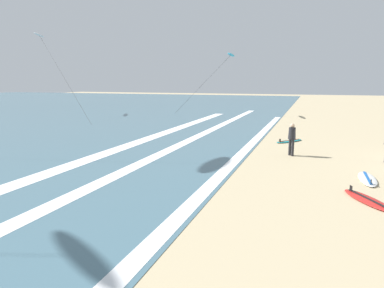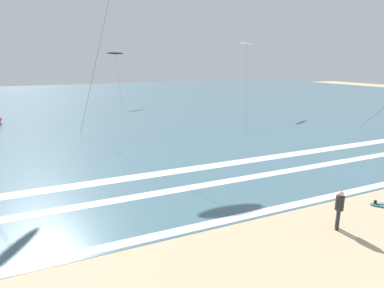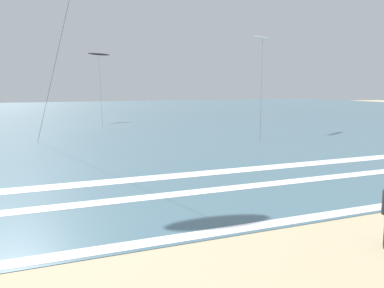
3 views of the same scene
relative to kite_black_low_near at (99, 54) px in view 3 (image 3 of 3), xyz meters
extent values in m
cube|color=#476B7A|center=(-0.31, 4.09, -7.64)|extent=(140.00, 90.00, 0.01)
cube|color=white|center=(-1.29, -40.51, -7.63)|extent=(38.99, 0.52, 0.01)
cube|color=white|center=(-1.59, -36.69, -7.63)|extent=(53.06, 0.68, 0.01)
cube|color=white|center=(1.63, -34.00, -7.63)|extent=(36.10, 0.93, 0.01)
ellipsoid|color=black|center=(0.01, 0.09, 0.05)|extent=(3.22, 2.08, 0.43)
cylinder|color=#333333|center=(-0.92, -6.42, -3.80)|extent=(1.89, 13.03, 7.72)
ellipsoid|color=white|center=(14.11, -14.63, 1.02)|extent=(3.18, 2.22, 0.43)
cylinder|color=#333333|center=(10.50, -20.44, -3.31)|extent=(7.26, 11.63, 8.68)
cylinder|color=#333333|center=(-5.88, -22.56, -0.97)|extent=(3.41, 3.43, 13.35)
camera|label=1|loc=(-16.83, -43.72, -4.02)|focal=31.47mm
camera|label=2|loc=(-9.72, -50.80, -1.26)|focal=29.57mm
camera|label=3|loc=(-7.59, -49.36, -3.80)|focal=36.32mm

